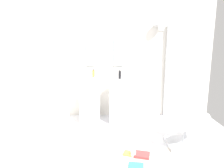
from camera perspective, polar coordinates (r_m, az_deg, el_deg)
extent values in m
cube|color=silver|center=(3.43, -2.49, -17.99)|extent=(4.80, 3.60, 0.04)
cube|color=silver|center=(4.65, -2.07, 6.91)|extent=(4.80, 0.10, 2.60)
cube|color=white|center=(4.40, -6.06, -6.24)|extent=(0.40, 0.40, 0.67)
cylinder|color=white|center=(4.28, -6.20, -0.14)|extent=(0.41, 0.41, 0.29)
cylinder|color=#B7BABF|center=(4.36, -6.11, 2.65)|extent=(0.02, 0.02, 0.10)
cube|color=white|center=(4.39, 1.87, -6.24)|extent=(0.40, 0.40, 0.67)
cylinder|color=white|center=(4.27, 1.91, -0.12)|extent=(0.41, 0.41, 0.29)
cylinder|color=#B7BABF|center=(4.35, 1.86, 2.68)|extent=(0.02, 0.02, 0.10)
cube|color=#8C9EA8|center=(4.59, -5.94, 9.43)|extent=(0.22, 0.03, 0.71)
cube|color=#8C9EA8|center=(4.58, 1.74, 9.48)|extent=(0.22, 0.03, 0.71)
cube|color=#B7BABF|center=(4.75, 15.37, 3.27)|extent=(0.14, 0.08, 2.05)
cylinder|color=#B7BABF|center=(4.66, 14.28, 15.57)|extent=(0.30, 0.02, 0.02)
cylinder|color=#B7BABF|center=(4.60, 12.51, 15.71)|extent=(0.24, 0.24, 0.02)
cube|color=#B7BABF|center=(3.72, 19.30, -15.33)|extent=(0.56, 0.50, 0.06)
cylinder|color=#B7BABF|center=(3.65, 19.47, -12.93)|extent=(0.05, 0.05, 0.34)
torus|color=white|center=(3.57, 19.69, -10.00)|extent=(1.09, 1.09, 0.49)
cylinder|color=#B7BABF|center=(3.83, -24.11, -7.70)|extent=(0.03, 0.03, 0.95)
cylinder|color=#B7BABF|center=(3.65, -22.05, -1.51)|extent=(0.36, 0.02, 0.02)
cube|color=white|center=(3.71, -21.76, -5.27)|extent=(0.04, 0.22, 0.50)
cube|color=beige|center=(3.17, 8.11, -20.23)|extent=(1.19, 0.69, 0.01)
cube|color=teal|center=(3.02, 6.69, -21.66)|extent=(0.23, 0.19, 0.02)
cube|color=gold|center=(3.28, 5.36, -18.74)|extent=(0.27, 0.21, 0.02)
cube|color=#B73838|center=(3.26, 8.32, -18.87)|extent=(0.26, 0.24, 0.04)
cylinder|color=white|center=(3.23, 5.90, -18.67)|extent=(0.08, 0.08, 0.08)
cylinder|color=#C68C38|center=(4.31, -5.16, 2.87)|extent=(0.05, 0.05, 0.15)
cylinder|color=black|center=(4.29, -5.18, 3.96)|extent=(0.03, 0.03, 0.02)
cylinder|color=black|center=(4.10, 2.17, 2.53)|extent=(0.05, 0.05, 0.16)
cylinder|color=black|center=(4.08, 2.18, 3.75)|extent=(0.03, 0.03, 0.02)
cylinder|color=#99999E|center=(4.19, -7.73, 2.48)|extent=(0.04, 0.04, 0.13)
cylinder|color=black|center=(4.18, -7.76, 3.52)|extent=(0.02, 0.02, 0.02)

